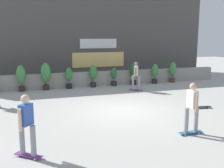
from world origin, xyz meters
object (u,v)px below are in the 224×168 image
at_px(potted_plant_5, 114,76).
at_px(potted_plant_6, 134,72).
at_px(skater_mid_plaza, 136,75).
at_px(potted_plant_3, 69,77).
at_px(potted_plant_8, 173,71).
at_px(potted_plant_1, 21,76).
at_px(potted_plant_2, 46,74).
at_px(skater_by_wall_left, 192,106).
at_px(potted_plant_4, 93,75).
at_px(skater_far_left, 27,123).
at_px(skateboard_near_camera, 202,107).
at_px(potted_plant_7, 155,73).

distance_m(potted_plant_5, potted_plant_6, 1.36).
height_order(potted_plant_5, skater_mid_plaza, skater_mid_plaza).
relative_size(potted_plant_3, potted_plant_8, 0.92).
relative_size(potted_plant_1, potted_plant_6, 1.04).
bearing_deg(potted_plant_8, potted_plant_1, 180.00).
bearing_deg(potted_plant_2, skater_by_wall_left, -65.71).
bearing_deg(potted_plant_6, potted_plant_4, 180.00).
height_order(potted_plant_5, potted_plant_6, potted_plant_6).
bearing_deg(potted_plant_5, skater_far_left, -120.60).
xyz_separation_m(potted_plant_1, skater_mid_plaza, (6.34, -1.88, 0.06)).
bearing_deg(skater_far_left, skater_by_wall_left, 1.78).
distance_m(potted_plant_5, skateboard_near_camera, 6.63).
xyz_separation_m(potted_plant_5, potted_plant_8, (4.24, -0.00, 0.17)).
relative_size(potted_plant_8, skater_far_left, 0.83).
height_order(potted_plant_5, skater_far_left, skater_far_left).
height_order(potted_plant_8, skateboard_near_camera, potted_plant_8).
relative_size(potted_plant_4, potted_plant_5, 1.17).
bearing_deg(potted_plant_6, potted_plant_8, 0.00).
bearing_deg(potted_plant_8, skater_far_left, -136.77).
distance_m(potted_plant_8, skater_mid_plaza, 3.99).
height_order(potted_plant_8, skater_mid_plaza, skater_mid_plaza).
relative_size(potted_plant_1, potted_plant_2, 0.94).
xyz_separation_m(potted_plant_2, skater_far_left, (-1.07, -8.98, -0.01)).
bearing_deg(potted_plant_4, skater_far_left, -113.69).
bearing_deg(skater_mid_plaza, potted_plant_4, 138.14).
distance_m(potted_plant_3, potted_plant_8, 7.12).
distance_m(potted_plant_1, potted_plant_2, 1.38).
distance_m(potted_plant_2, skater_by_wall_left, 9.68).
bearing_deg(skateboard_near_camera, potted_plant_1, 140.72).
bearing_deg(potted_plant_6, skater_by_wall_left, -100.27).
xyz_separation_m(potted_plant_6, skater_far_left, (-6.65, -8.98, 0.09)).
bearing_deg(potted_plant_4, potted_plant_5, 0.00).
height_order(potted_plant_3, skateboard_near_camera, potted_plant_3).
xyz_separation_m(potted_plant_7, skater_far_left, (-8.19, -8.98, 0.20)).
bearing_deg(potted_plant_2, skater_far_left, -96.82).
bearing_deg(skater_far_left, potted_plant_4, 66.31).
height_order(potted_plant_7, skater_far_left, skater_far_left).
xyz_separation_m(potted_plant_1, skater_far_left, (0.31, -8.98, 0.06)).
relative_size(potted_plant_3, skater_mid_plaza, 0.76).
bearing_deg(potted_plant_1, potted_plant_8, 0.00).
bearing_deg(potted_plant_2, potted_plant_8, -0.00).
distance_m(skater_far_left, skateboard_near_camera, 7.90).
xyz_separation_m(potted_plant_3, skateboard_near_camera, (4.94, -6.28, -0.65)).
distance_m(potted_plant_5, skater_by_wall_left, 8.83).
distance_m(potted_plant_5, skater_far_left, 10.43).
bearing_deg(skater_far_left, potted_plant_8, 43.23).
xyz_separation_m(potted_plant_2, skater_mid_plaza, (4.96, -1.88, -0.01)).
height_order(potted_plant_1, skater_far_left, skater_far_left).
xyz_separation_m(skater_by_wall_left, skater_mid_plaza, (0.98, 6.94, 0.00)).
xyz_separation_m(potted_plant_7, skateboard_near_camera, (-0.82, -6.28, -0.68)).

